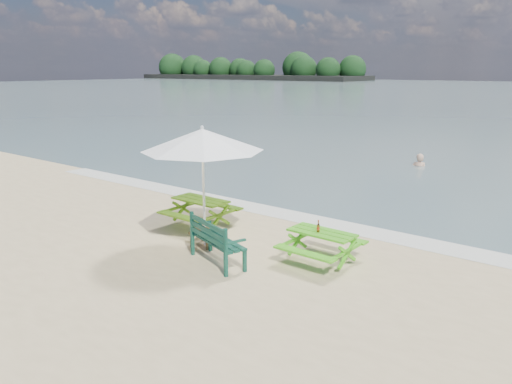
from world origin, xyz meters
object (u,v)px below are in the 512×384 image
Objects in this scene: picnic_table_right at (322,247)px; picnic_table_left at (201,213)px; swimmer at (418,174)px; park_bench at (218,250)px; beer_bottle at (318,228)px; side_table at (205,238)px; patio_umbrella at (202,140)px.

picnic_table_left is at bearing 176.37° from picnic_table_right.
picnic_table_left is 0.95× the size of swimmer.
beer_bottle is at bearing 39.22° from park_bench.
patio_umbrella is (0.00, 0.00, 2.29)m from side_table.
beer_bottle is (-0.06, -0.06, 0.43)m from picnic_table_right.
picnic_table_right is 2.78m from side_table.
picnic_table_right is 0.44m from beer_bottle.
beer_bottle is 12.27m from swimmer.
patio_umbrella reaches higher than park_bench.
side_table is 2.76m from beer_bottle.
picnic_table_left is 6.77× the size of beer_bottle.
side_table is 2.46× the size of beer_bottle.
picnic_table_right is 12.19m from swimmer.
picnic_table_right is at bearing -3.63° from picnic_table_left.
patio_umbrella is at bearing -163.58° from picnic_table_right.
patio_umbrella is at bearing 0.00° from side_table.
park_bench is (-1.70, -1.41, -0.03)m from picnic_table_right.
park_bench reaches higher than swimmer.
picnic_table_left is at bearing -97.56° from swimmer.
picnic_table_right is at bearing 16.42° from side_table.
beer_bottle reaches higher than side_table.
swimmer is at bearing 92.22° from park_bench.
patio_umbrella is 1.72× the size of swimmer.
side_table is at bearing 0.00° from patio_umbrella.
side_table is at bearing -42.58° from picnic_table_left.
park_bench is 0.52× the size of patio_umbrella.
park_bench is at bearing -32.87° from side_table.
picnic_table_left is 1.52m from side_table.
park_bench is 6.43× the size of beer_bottle.
park_bench is at bearing -38.40° from picnic_table_left.
beer_bottle is (3.72, -0.30, 0.41)m from picnic_table_left.
side_table is at bearing -163.58° from picnic_table_right.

